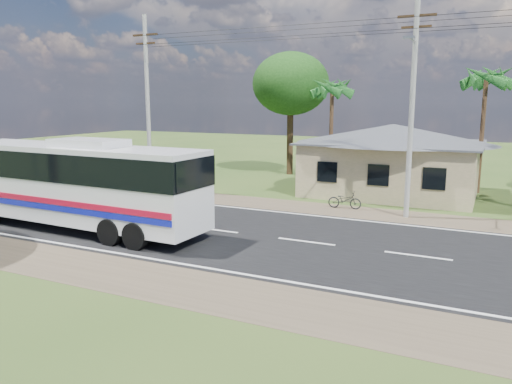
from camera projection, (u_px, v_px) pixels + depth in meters
ground at (306, 242)px, 20.89m from camera, size 120.00×120.00×0.00m
road at (306, 242)px, 20.89m from camera, size 120.00×16.00×0.03m
house at (393, 152)px, 31.51m from camera, size 12.40×10.00×5.00m
utility_poles at (405, 102)px, 24.46m from camera, size 32.80×2.22×11.00m
palm_mid at (486, 79)px, 30.78m from camera, size 2.80×2.80×8.20m
palm_far at (332, 89)px, 35.58m from camera, size 2.80×2.80×7.70m
tree_behind_house at (291, 84)px, 38.98m from camera, size 6.00×6.00×9.61m
coach_bus at (73, 178)px, 22.64m from camera, size 13.56×3.31×4.18m
motorcycle at (345, 200)px, 27.31m from camera, size 1.85×0.75×0.96m
small_car at (48, 184)px, 31.45m from camera, size 2.77×4.22×1.33m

